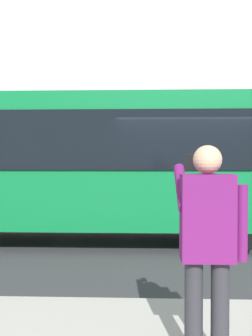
{
  "coord_description": "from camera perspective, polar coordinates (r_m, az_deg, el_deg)",
  "views": [
    {
      "loc": [
        0.79,
        7.99,
        1.74
      ],
      "look_at": [
        1.14,
        -0.8,
        1.55
      ],
      "focal_mm": 42.16,
      "sensor_mm": 36.0,
      "label": 1
    }
  ],
  "objects": [
    {
      "name": "red_bus",
      "position": [
        8.49,
        -6.93,
        0.84
      ],
      "size": [
        9.05,
        2.54,
        3.08
      ],
      "color": "#0F7238",
      "rests_on": "ground_plane"
    },
    {
      "name": "building_facade_far",
      "position": [
        15.4,
        5.44,
        17.24
      ],
      "size": [
        28.0,
        1.55,
        12.0
      ],
      "color": "beige",
      "rests_on": "ground_plane"
    },
    {
      "name": "pedestrian_photographer",
      "position": [
        3.12,
        11.7,
        -9.89
      ],
      "size": [
        0.53,
        0.52,
        1.7
      ],
      "color": "#2D2D33",
      "rests_on": "sidewalk_curb"
    },
    {
      "name": "ground_plane",
      "position": [
        8.21,
        7.9,
        -11.01
      ],
      "size": [
        60.0,
        60.0,
        0.0
      ],
      "primitive_type": "plane",
      "color": "#38383A"
    }
  ]
}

